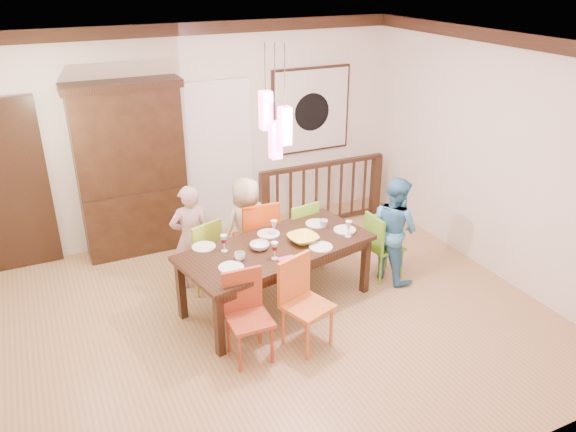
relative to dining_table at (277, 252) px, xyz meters
name	(u,v)px	position (x,y,z in m)	size (l,w,h in m)	color
floor	(266,320)	(-0.24, -0.25, -0.67)	(6.00, 6.00, 0.00)	#9E794C
ceiling	(261,47)	(-0.24, -0.25, 2.23)	(6.00, 6.00, 0.00)	white
wall_back	(192,134)	(-0.24, 2.25, 0.78)	(6.00, 6.00, 0.00)	beige
wall_right	(494,157)	(2.76, -0.25, 0.78)	(5.00, 5.00, 0.00)	beige
crown_molding	(261,57)	(-0.24, -0.25, 2.15)	(6.00, 5.00, 0.16)	black
panel_door	(4,191)	(-2.64, 2.20, 0.38)	(1.04, 0.07, 2.24)	black
white_doorway	(219,159)	(0.11, 2.22, 0.38)	(0.97, 0.05, 2.22)	silver
painting	(311,110)	(1.56, 2.21, 0.93)	(1.25, 0.06, 1.25)	black
pendant_cluster	(275,125)	(0.00, 0.00, 1.44)	(0.27, 0.21, 1.14)	#F44988
dining_table	(277,252)	(0.00, 0.00, 0.00)	(2.29, 1.38, 0.75)	black
chair_far_left	(199,249)	(-0.68, 0.73, -0.15)	(0.52, 0.52, 0.90)	#91B428
chair_far_mid	(256,232)	(0.05, 0.74, -0.09)	(0.48, 0.48, 1.02)	#BB430C
chair_far_right	(297,228)	(0.62, 0.76, -0.16)	(0.46, 0.46, 0.89)	#79C72D
chair_near_left	(249,313)	(-0.63, -0.76, -0.15)	(0.42, 0.42, 0.90)	#9D391E
chair_near_mid	(308,300)	(-0.03, -0.82, -0.13)	(0.54, 0.54, 0.95)	#CC6327
chair_end_right	(385,241)	(1.45, 0.01, -0.18)	(0.39, 0.39, 0.85)	#5F9D21
china_hutch	(131,170)	(-1.13, 2.05, 0.48)	(1.44, 0.46, 2.28)	black
balustrade	(322,192)	(1.51, 1.70, -0.17)	(1.97, 0.12, 0.96)	black
person_far_left	(190,237)	(-0.74, 0.81, -0.02)	(0.47, 0.31, 1.29)	#D4A1AA
person_far_mid	(247,226)	(-0.02, 0.85, -0.04)	(0.61, 0.40, 1.25)	beige
person_end_right	(394,229)	(1.53, -0.05, -0.01)	(0.64, 0.50, 1.31)	teal
serving_bowl	(303,239)	(0.30, -0.04, 0.12)	(0.33, 0.33, 0.08)	#FAE547
small_bowl	(260,246)	(-0.20, 0.01, 0.12)	(0.21, 0.21, 0.07)	white
cup_left	(240,256)	(-0.48, -0.13, 0.13)	(0.11, 0.11, 0.09)	silver
cup_right	(324,224)	(0.69, 0.19, 0.13)	(0.10, 0.10, 0.09)	silver
plate_far_left	(204,247)	(-0.73, 0.30, 0.09)	(0.26, 0.26, 0.01)	white
plate_far_mid	(269,234)	(0.03, 0.29, 0.09)	(0.26, 0.26, 0.01)	white
plate_far_right	(316,223)	(0.66, 0.30, 0.09)	(0.26, 0.26, 0.01)	white
plate_near_left	(231,267)	(-0.62, -0.25, 0.09)	(0.26, 0.26, 0.01)	white
plate_near_mid	(321,247)	(0.42, -0.25, 0.09)	(0.26, 0.26, 0.01)	white
plate_end_right	(345,230)	(0.87, 0.01, 0.09)	(0.26, 0.26, 0.01)	white
wine_glass_a	(224,243)	(-0.56, 0.12, 0.18)	(0.08, 0.08, 0.19)	#590C19
wine_glass_b	(274,228)	(0.07, 0.23, 0.18)	(0.08, 0.08, 0.19)	silver
wine_glass_c	(275,251)	(-0.14, -0.26, 0.18)	(0.08, 0.08, 0.19)	#590C19
wine_glass_d	(348,229)	(0.83, -0.14, 0.18)	(0.08, 0.08, 0.19)	silver
napkin	(287,260)	(-0.04, -0.35, 0.09)	(0.18, 0.14, 0.01)	#D83359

